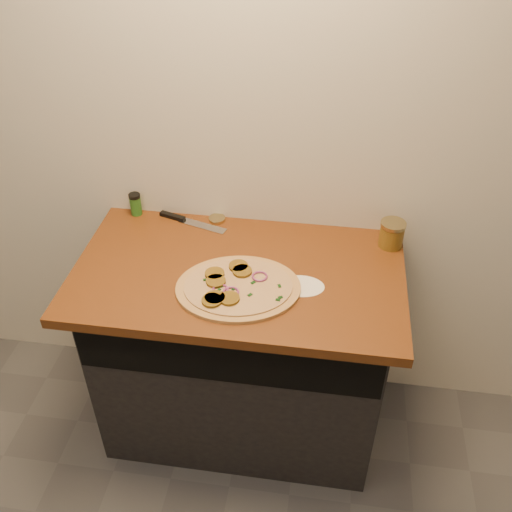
% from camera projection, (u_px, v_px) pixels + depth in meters
% --- Properties ---
extents(cabinet, '(1.10, 0.60, 0.86)m').
position_uv_depth(cabinet, '(242.00, 352.00, 2.38)').
color(cabinet, black).
rests_on(cabinet, ground).
extents(countertop, '(1.20, 0.70, 0.04)m').
position_uv_depth(countertop, '(238.00, 274.00, 2.08)').
color(countertop, brown).
rests_on(countertop, cabinet).
extents(pizza, '(0.50, 0.50, 0.03)m').
position_uv_depth(pizza, '(237.00, 287.00, 1.98)').
color(pizza, tan).
rests_on(pizza, countertop).
extents(chefs_knife, '(0.29, 0.12, 0.02)m').
position_uv_depth(chefs_knife, '(186.00, 221.00, 2.31)').
color(chefs_knife, '#B7BAC1').
rests_on(chefs_knife, countertop).
extents(mason_jar_lid, '(0.08, 0.08, 0.01)m').
position_uv_depth(mason_jar_lid, '(217.00, 219.00, 2.31)').
color(mason_jar_lid, tan).
rests_on(mason_jar_lid, countertop).
extents(salsa_jar, '(0.10, 0.10, 0.10)m').
position_uv_depth(salsa_jar, '(392.00, 234.00, 2.15)').
color(salsa_jar, '#A32110').
rests_on(salsa_jar, countertop).
extents(spice_shaker, '(0.05, 0.05, 0.09)m').
position_uv_depth(spice_shaker, '(135.00, 204.00, 2.33)').
color(spice_shaker, '#27601E').
rests_on(spice_shaker, countertop).
extents(flour_spill, '(0.18, 0.18, 0.00)m').
position_uv_depth(flour_spill, '(301.00, 286.00, 1.99)').
color(flour_spill, white).
rests_on(flour_spill, countertop).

